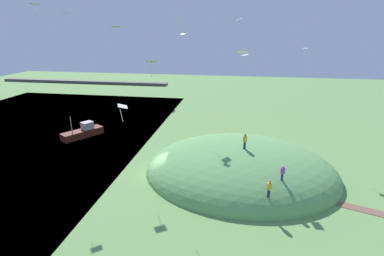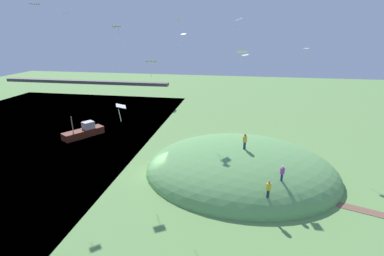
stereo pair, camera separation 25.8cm
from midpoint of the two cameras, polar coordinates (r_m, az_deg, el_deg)
name	(u,v)px [view 2 (the right image)]	position (r m, az deg, el deg)	size (l,w,h in m)	color
ground_plane	(156,174)	(34.78, -7.00, -9.18)	(160.00, 160.00, 0.00)	#699750
grass_hill	(240,173)	(35.28, 9.87, -8.90)	(23.03, 18.81, 7.56)	#669F59
dirt_path	(383,215)	(32.98, 34.41, -14.40)	(13.95, 1.08, 0.04)	brown
bridge_deck_far	(85,82)	(71.73, -20.78, 8.72)	(40.40, 1.80, 0.70)	#58554E
boat_on_lake	(84,132)	(49.21, -20.86, -0.73)	(5.19, 6.57, 3.76)	#501C12
person_walking_path	(245,140)	(32.06, 10.90, -2.35)	(0.65, 0.65, 1.80)	navy
person_near_shore	(282,171)	(28.71, 18.09, -8.36)	(0.58, 0.58, 1.58)	navy
person_watching_kites	(269,187)	(27.09, 15.53, -11.47)	(0.61, 0.61, 1.73)	#1B2542
kite_0	(121,107)	(18.21, -13.84, 4.21)	(0.89, 1.02, 1.13)	white
kite_1	(245,55)	(33.67, 10.94, 14.22)	(0.94, 1.18, 1.40)	white
kite_2	(35,5)	(30.47, -28.96, 21.02)	(1.02, 0.87, 1.24)	white
kite_4	(151,62)	(29.06, -8.03, 13.10)	(1.27, 1.05, 1.70)	silver
kite_5	(180,19)	(40.17, -2.32, 21.13)	(1.15, 1.07, 1.64)	silver
kite_6	(238,20)	(21.83, 9.70, 20.71)	(0.62, 0.82, 1.14)	white
kite_7	(117,28)	(36.56, -14.74, 19.06)	(1.26, 1.15, 2.27)	white
kite_8	(183,35)	(37.75, -1.56, 18.36)	(0.80, 0.69, 1.33)	silver
kite_9	(242,52)	(29.09, 10.30, 14.91)	(1.14, 0.84, 1.40)	white
kite_10	(66,13)	(37.27, -24.02, 20.45)	(1.07, 1.04, 1.05)	white
kite_11	(306,49)	(41.07, 22.28, 14.59)	(0.91, 0.91, 1.32)	white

